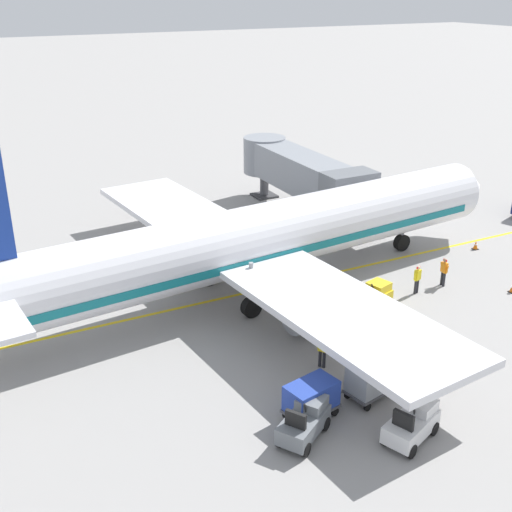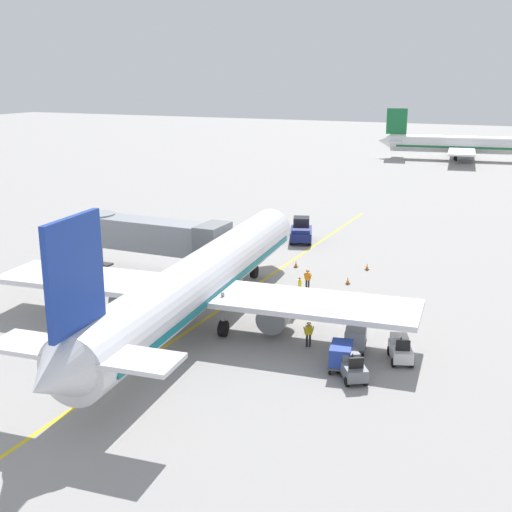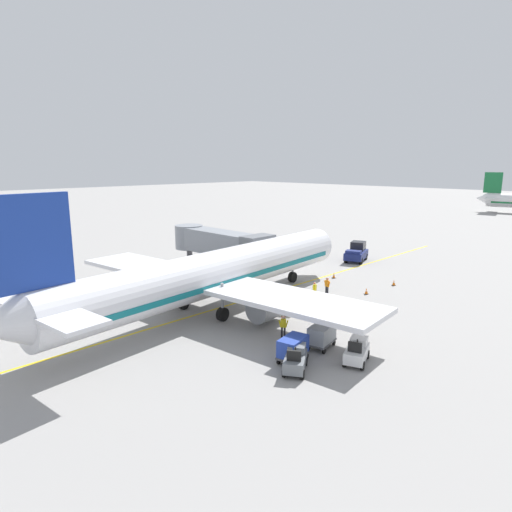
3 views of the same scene
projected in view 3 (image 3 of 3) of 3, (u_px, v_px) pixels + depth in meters
ground_plane at (232, 304)px, 39.34m from camera, size 400.00×400.00×0.00m
gate_lead_in_line at (232, 304)px, 39.34m from camera, size 0.24×80.00×0.01m
parked_airliner at (216, 273)px, 37.21m from camera, size 30.37×37.35×10.63m
jet_bridge at (219, 243)px, 50.13m from camera, size 14.46×3.50×4.98m
pushback_tractor at (356, 253)px, 56.52m from camera, size 3.54×4.88×2.40m
baggage_tug_lead at (357, 351)px, 27.69m from camera, size 2.04×2.77×1.62m
baggage_tug_trailing at (294, 302)px, 37.65m from camera, size 1.88×2.74×1.62m
baggage_tug_spare at (295, 359)px, 26.55m from camera, size 2.36×2.75×1.62m
baggage_cart_front at (322, 334)px, 29.82m from camera, size 1.71×2.98×1.58m
baggage_cart_second_in_train at (293, 347)px, 27.75m from camera, size 1.71×2.98×1.58m
ground_crew_wing_walker at (315, 290)px, 40.33m from camera, size 0.34×0.72×1.69m
ground_crew_loader at (327, 285)px, 41.82m from camera, size 0.73×0.27×1.69m
ground_crew_marshaller at (283, 326)px, 31.43m from camera, size 0.65×0.47×1.69m
safety_cone_nose_left at (334, 275)px, 48.20m from camera, size 0.36×0.36×0.59m
safety_cone_nose_right at (394, 283)px, 45.28m from camera, size 0.36×0.36×0.59m
safety_cone_wing_tip at (366, 291)px, 42.25m from camera, size 0.36×0.36×0.59m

